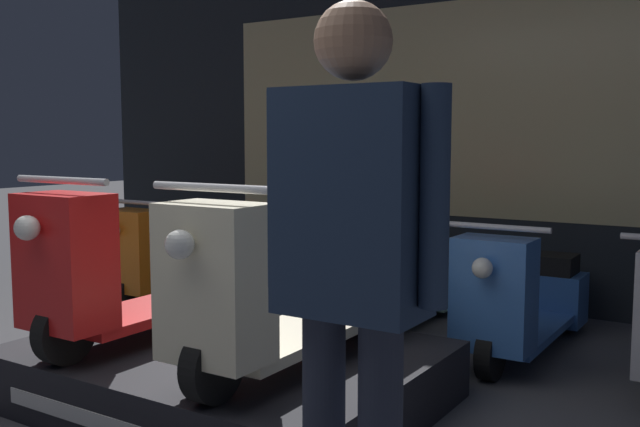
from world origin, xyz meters
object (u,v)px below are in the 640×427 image
object	(u,v)px
scooter_backrow_1	(276,270)
person_right_browsing	(352,250)
scooter_display_left	(155,273)
scooter_backrow_3	(523,300)
scooter_backrow_2	(387,284)
scooter_backrow_0	(184,259)
scooter_display_right	(296,293)

from	to	relation	value
scooter_backrow_1	person_right_browsing	size ratio (longest dim) A/B	0.95
scooter_display_left	scooter_backrow_1	distance (m)	1.74
scooter_backrow_3	scooter_backrow_2	bearing A→B (deg)	180.00
person_right_browsing	scooter_backrow_3	bearing A→B (deg)	95.63
scooter_display_left	scooter_backrow_0	xyz separation A→B (m)	(-1.37, 1.66, -0.29)
scooter_backrow_1	scooter_backrow_2	size ratio (longest dim) A/B	1.00
scooter_display_right	scooter_backrow_2	distance (m)	1.73
scooter_backrow_1	scooter_backrow_3	size ratio (longest dim) A/B	1.00
scooter_backrow_0	scooter_backrow_2	bearing A→B (deg)	0.00
scooter_backrow_1	person_right_browsing	xyz separation A→B (m)	(2.13, -2.54, 0.67)
scooter_backrow_1	scooter_backrow_3	distance (m)	1.88
scooter_backrow_0	scooter_display_right	bearing A→B (deg)	-36.27
scooter_backrow_0	scooter_backrow_3	xyz separation A→B (m)	(2.81, 0.00, 0.00)
scooter_display_left	scooter_backrow_2	distance (m)	1.76
scooter_display_right	scooter_backrow_2	world-z (taller)	scooter_display_right
scooter_display_right	scooter_backrow_3	bearing A→B (deg)	71.54
scooter_backrow_0	scooter_backrow_3	distance (m)	2.81
scooter_display_left	scooter_backrow_3	distance (m)	2.22
scooter_display_left	person_right_browsing	size ratio (longest dim) A/B	0.95
scooter_backrow_1	person_right_browsing	world-z (taller)	person_right_browsing
scooter_backrow_0	scooter_backrow_3	size ratio (longest dim) A/B	1.00
scooter_display_left	scooter_display_right	size ratio (longest dim) A/B	1.00
scooter_display_left	scooter_backrow_3	bearing A→B (deg)	48.88
scooter_backrow_3	scooter_display_right	bearing A→B (deg)	-108.46
scooter_backrow_0	scooter_display_left	bearing A→B (deg)	-50.52
scooter_backrow_3	person_right_browsing	xyz separation A→B (m)	(0.25, -2.54, 0.67)
scooter_display_right	scooter_backrow_0	size ratio (longest dim) A/B	1.00
scooter_backrow_1	scooter_backrow_2	bearing A→B (deg)	0.00
scooter_backrow_1	scooter_display_left	bearing A→B (deg)	-75.53
scooter_display_right	person_right_browsing	xyz separation A→B (m)	(0.80, -0.88, 0.38)
person_right_browsing	scooter_display_left	bearing A→B (deg)	152.57
scooter_backrow_1	scooter_backrow_3	xyz separation A→B (m)	(1.88, 0.00, 0.00)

